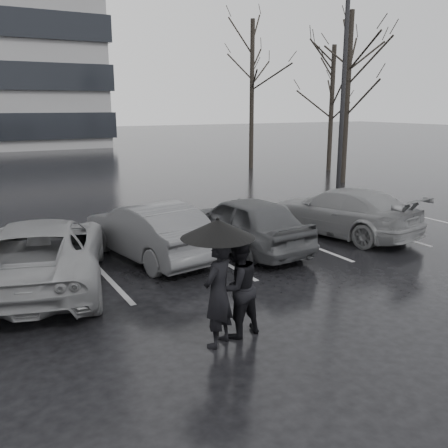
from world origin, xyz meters
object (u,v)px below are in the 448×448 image
lamp_post (344,83)px  tree_north (252,96)px  car_main (244,223)px  car_west_a (149,231)px  car_west_b (43,252)px  car_east (341,211)px  tree_east (347,99)px  pedestrian_left (218,293)px  pedestrian_right (237,287)px  tree_ne (331,109)px

lamp_post → tree_north: size_ratio=1.17×
car_main → car_west_a: car_main is taller
car_west_b → lamp_post: size_ratio=0.52×
car_main → car_west_a: bearing=-16.5°
car_east → tree_north: size_ratio=0.56×
car_west_a → tree_north: bearing=-139.7°
lamp_post → car_east: bearing=-130.7°
tree_east → lamp_post: bearing=-134.4°
car_main → pedestrian_left: size_ratio=2.44×
car_west_b → car_main: bearing=-161.2°
car_main → lamp_post: lamp_post is taller
car_west_a → lamp_post: 11.13m
pedestrian_right → lamp_post: 13.74m
pedestrian_left → lamp_post: lamp_post is taller
car_west_a → lamp_post: bearing=-167.4°
lamp_post → tree_east: 4.61m
pedestrian_left → car_west_a: bearing=-128.9°
car_main → car_east: size_ratio=0.90×
pedestrian_left → tree_ne: (16.04, 16.20, 2.62)m
pedestrian_left → pedestrian_right: pedestrian_left is taller
car_west_a → car_west_b: car_west_b is taller
car_west_a → tree_north: tree_north is taller
pedestrian_right → car_west_b: bearing=-68.4°
car_main → car_west_b: size_ratio=0.82×
lamp_post → tree_ne: size_ratio=1.42×
tree_ne → lamp_post: bearing=-128.1°
car_west_b → car_east: car_west_b is taller
car_main → car_west_a: (-2.44, 0.50, -0.02)m
car_west_a → tree_east: bearing=-160.5°
pedestrian_right → tree_ne: size_ratio=0.24×
car_east → tree_north: bearing=-124.6°
tree_east → tree_north: 7.08m
lamp_post → tree_east: lamp_post is taller
car_main → tree_ne: (12.90, 11.78, 2.77)m
pedestrian_left → tree_north: (12.54, 19.20, 3.37)m
car_west_b → pedestrian_left: size_ratio=2.97×
pedestrian_right → tree_ne: bearing=-143.5°
tree_east → tree_ne: tree_east is taller
car_east → pedestrian_right: bearing=23.0°
car_west_a → car_west_b: (-2.64, -0.76, 0.02)m
car_main → tree_east: tree_east is taller
car_main → pedestrian_left: 5.43m
car_west_b → tree_east: (15.49, 8.04, 3.28)m
car_main → tree_ne: tree_ne is taller
car_east → lamp_post: lamp_post is taller
tree_ne → tree_north: size_ratio=0.82×
pedestrian_left → tree_ne: 22.95m
car_west_b → lamp_post: 13.73m
car_west_a → lamp_post: size_ratio=0.43×
car_main → tree_north: bearing=-127.3°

